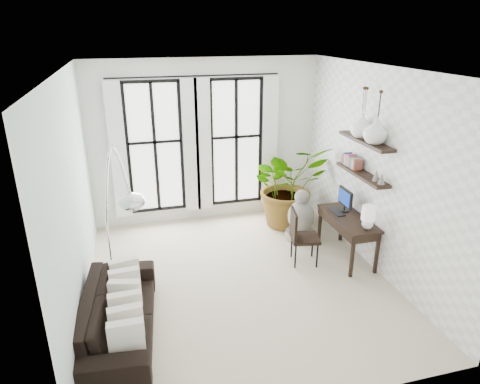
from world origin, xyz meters
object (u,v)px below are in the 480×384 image
object	(u,v)px
sofa	(119,314)
arc_lamp	(115,185)
desk	(350,221)
desk_chair	(300,233)
buddha	(301,219)
plant	(288,185)

from	to	relation	value
sofa	arc_lamp	xyz separation A→B (m)	(0.10, 0.67, 1.50)
desk	arc_lamp	distance (m)	3.82
desk_chair	arc_lamp	bearing A→B (deg)	-159.49
sofa	buddha	size ratio (longest dim) A/B	2.23
desk	desk_chair	bearing A→B (deg)	173.07
sofa	arc_lamp	distance (m)	1.64
buddha	desk	bearing A→B (deg)	-61.93
arc_lamp	buddha	size ratio (longest dim) A/B	2.40
desk_chair	buddha	bearing A→B (deg)	77.81
plant	buddha	size ratio (longest dim) A/B	1.70
sofa	desk	size ratio (longest dim) A/B	1.70
sofa	buddha	xyz separation A→B (m)	(3.27, 1.91, 0.09)
arc_lamp	plant	bearing A→B (deg)	31.42
sofa	buddha	world-z (taller)	buddha
arc_lamp	buddha	world-z (taller)	arc_lamp
plant	arc_lamp	distance (m)	3.83
arc_lamp	buddha	bearing A→B (deg)	21.39
desk_chair	buddha	size ratio (longest dim) A/B	0.97
plant	arc_lamp	bearing A→B (deg)	-148.58
buddha	plant	bearing A→B (deg)	90.48
sofa	desk_chair	bearing A→B (deg)	-63.82
sofa	desk	xyz separation A→B (m)	(3.75, 1.01, 0.39)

